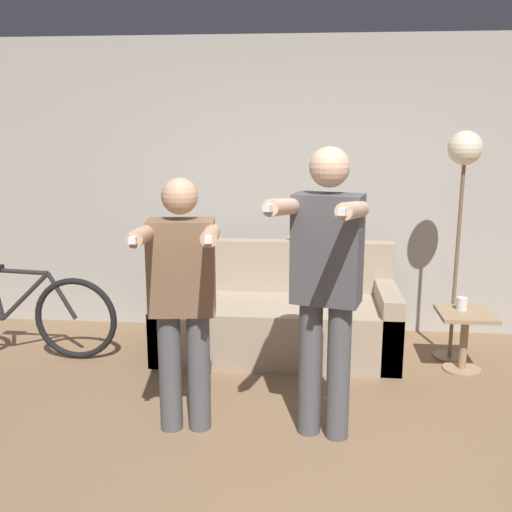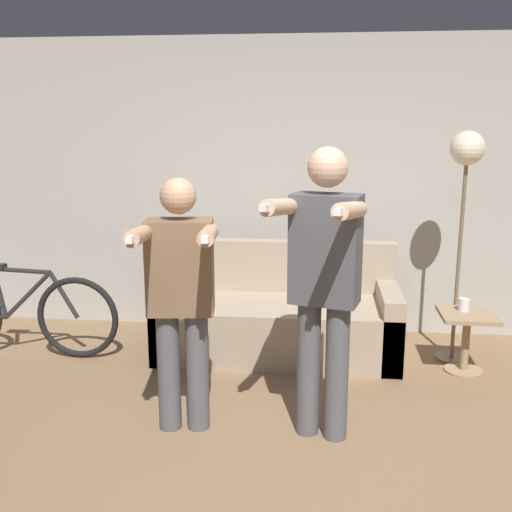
# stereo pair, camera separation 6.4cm
# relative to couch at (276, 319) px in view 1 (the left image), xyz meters

# --- Properties ---
(ground_plane) EXTENTS (16.00, 16.00, 0.00)m
(ground_plane) POSITION_rel_couch_xyz_m (0.27, -1.99, -0.29)
(ground_plane) COLOR #846647
(wall_back) EXTENTS (10.00, 0.05, 2.60)m
(wall_back) POSITION_rel_couch_xyz_m (0.27, 0.64, 1.01)
(wall_back) COLOR #B7B2A8
(wall_back) RESTS_ON ground_plane
(couch) EXTENTS (1.94, 0.82, 0.89)m
(couch) POSITION_rel_couch_xyz_m (0.00, 0.00, 0.00)
(couch) COLOR tan
(couch) RESTS_ON ground_plane
(person_left) EXTENTS (0.52, 0.71, 1.57)m
(person_left) POSITION_rel_couch_xyz_m (-0.49, -1.34, 0.61)
(person_left) COLOR #56565B
(person_left) RESTS_ON ground_plane
(person_right) EXTENTS (0.57, 0.75, 1.75)m
(person_right) POSITION_rel_couch_xyz_m (0.36, -1.34, 0.72)
(person_right) COLOR #56565B
(person_right) RESTS_ON ground_plane
(cat) EXTENTS (0.54, 0.13, 0.19)m
(cat) POSITION_rel_couch_xyz_m (0.39, 0.30, 0.68)
(cat) COLOR tan
(cat) RESTS_ON couch
(floor_lamp) EXTENTS (0.26, 0.26, 1.81)m
(floor_lamp) POSITION_rel_couch_xyz_m (1.41, 0.00, 1.22)
(floor_lamp) COLOR #756047
(floor_lamp) RESTS_ON ground_plane
(side_table) EXTENTS (0.41, 0.41, 0.47)m
(side_table) POSITION_rel_couch_xyz_m (1.45, -0.24, 0.05)
(side_table) COLOR #A38460
(side_table) RESTS_ON ground_plane
(cup) EXTENTS (0.08, 0.08, 0.10)m
(cup) POSITION_rel_couch_xyz_m (1.43, -0.18, 0.23)
(cup) COLOR white
(cup) RESTS_ON side_table
(bicycle) EXTENTS (1.65, 0.07, 0.77)m
(bicycle) POSITION_rel_couch_xyz_m (-2.08, -0.29, 0.07)
(bicycle) COLOR black
(bicycle) RESTS_ON ground_plane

